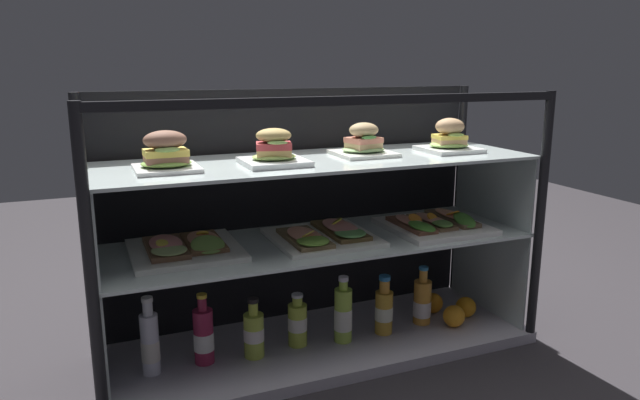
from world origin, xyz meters
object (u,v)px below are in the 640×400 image
at_px(plated_roll_sandwich_near_left_corner, 166,155).
at_px(orange_fruit_beside_bottles, 433,303).
at_px(plated_roll_sandwich_near_right_corner, 449,139).
at_px(juice_bottle_back_left, 384,310).
at_px(juice_bottle_back_right, 150,343).
at_px(orange_fruit_rolled_forward, 454,316).
at_px(open_sandwich_tray_right_of_center, 435,224).
at_px(juice_bottle_back_center, 204,336).
at_px(open_sandwich_tray_mid_left, 324,235).
at_px(juice_bottle_front_left_end, 254,333).
at_px(juice_bottle_front_right_end, 422,302).
at_px(juice_bottle_front_middle, 343,315).
at_px(plated_roll_sandwich_far_left, 274,152).
at_px(orange_fruit_near_left_post, 466,307).
at_px(juice_bottle_front_second, 298,323).
at_px(plated_roll_sandwich_right_of_center, 364,144).
at_px(open_sandwich_tray_left_of_center, 185,247).

xyz_separation_m(plated_roll_sandwich_near_left_corner, orange_fruit_beside_bottles, (1.00, 0.07, -0.66)).
height_order(plated_roll_sandwich_near_right_corner, juice_bottle_back_left, plated_roll_sandwich_near_right_corner).
xyz_separation_m(juice_bottle_back_right, orange_fruit_rolled_forward, (1.08, -0.08, -0.06)).
relative_size(open_sandwich_tray_right_of_center, juice_bottle_back_center, 1.43).
xyz_separation_m(open_sandwich_tray_mid_left, juice_bottle_back_right, (-0.59, 0.00, -0.29)).
height_order(juice_bottle_front_left_end, orange_fruit_rolled_forward, juice_bottle_front_left_end).
bearing_deg(juice_bottle_front_right_end, juice_bottle_front_middle, -176.36).
xyz_separation_m(juice_bottle_back_right, juice_bottle_front_left_end, (0.33, -0.02, -0.02)).
relative_size(plated_roll_sandwich_far_left, juice_bottle_front_middle, 0.81).
bearing_deg(juice_bottle_front_right_end, juice_bottle_back_left, -173.43).
xyz_separation_m(open_sandwich_tray_mid_left, juice_bottle_back_left, (0.22, -0.03, -0.30)).
distance_m(juice_bottle_back_center, juice_bottle_back_left, 0.65).
height_order(open_sandwich_tray_mid_left, juice_bottle_back_left, open_sandwich_tray_mid_left).
relative_size(plated_roll_sandwich_far_left, orange_fruit_near_left_post, 2.47).
xyz_separation_m(open_sandwich_tray_right_of_center, orange_fruit_beside_bottles, (0.06, 0.08, -0.35)).
bearing_deg(juice_bottle_front_left_end, juice_bottle_front_second, 7.64).
height_order(open_sandwich_tray_mid_left, juice_bottle_front_left_end, open_sandwich_tray_mid_left).
height_order(juice_bottle_back_center, orange_fruit_near_left_post, juice_bottle_back_center).
height_order(juice_bottle_front_middle, orange_fruit_beside_bottles, juice_bottle_front_middle).
distance_m(plated_roll_sandwich_right_of_center, orange_fruit_beside_bottles, 0.73).
bearing_deg(orange_fruit_rolled_forward, juice_bottle_back_left, 168.28).
distance_m(open_sandwich_tray_mid_left, orange_fruit_beside_bottles, 0.60).
relative_size(plated_roll_sandwich_near_left_corner, open_sandwich_tray_mid_left, 0.53).
distance_m(plated_roll_sandwich_near_left_corner, orange_fruit_near_left_post, 1.28).
height_order(plated_roll_sandwich_near_right_corner, open_sandwich_tray_right_of_center, plated_roll_sandwich_near_right_corner).
xyz_separation_m(juice_bottle_front_second, orange_fruit_rolled_forward, (0.59, -0.09, -0.04)).
bearing_deg(plated_roll_sandwich_near_right_corner, orange_fruit_near_left_post, -10.85).
xyz_separation_m(juice_bottle_front_right_end, orange_fruit_near_left_post, (0.19, -0.02, -0.04)).
xyz_separation_m(juice_bottle_back_left, juice_bottle_front_right_end, (0.17, 0.02, -0.01)).
bearing_deg(orange_fruit_beside_bottles, open_sandwich_tray_right_of_center, -127.90).
xyz_separation_m(open_sandwich_tray_left_of_center, orange_fruit_rolled_forward, (0.95, -0.12, -0.35)).
height_order(plated_roll_sandwich_near_right_corner, juice_bottle_front_right_end, plated_roll_sandwich_near_right_corner).
bearing_deg(juice_bottle_back_right, plated_roll_sandwich_near_left_corner, -11.46).
height_order(open_sandwich_tray_right_of_center, juice_bottle_front_middle, open_sandwich_tray_right_of_center).
distance_m(plated_roll_sandwich_right_of_center, juice_bottle_front_middle, 0.60).
xyz_separation_m(plated_roll_sandwich_far_left, juice_bottle_front_left_end, (-0.07, 0.02, -0.61)).
bearing_deg(juice_bottle_back_center, juice_bottle_front_right_end, -0.92).
bearing_deg(juice_bottle_front_middle, juice_bottle_front_right_end, 3.64).
distance_m(open_sandwich_tray_right_of_center, juice_bottle_front_middle, 0.47).
bearing_deg(juice_bottle_front_right_end, open_sandwich_tray_mid_left, 179.15).
xyz_separation_m(plated_roll_sandwich_right_of_center, juice_bottle_back_center, (-0.58, -0.02, -0.60)).
relative_size(juice_bottle_front_middle, orange_fruit_rolled_forward, 2.93).
height_order(plated_roll_sandwich_far_left, plated_roll_sandwich_near_right_corner, plated_roll_sandwich_near_right_corner).
relative_size(plated_roll_sandwich_near_left_corner, plated_roll_sandwich_right_of_center, 0.96).
bearing_deg(orange_fruit_near_left_post, juice_bottle_back_left, -179.98).
bearing_deg(juice_bottle_back_left, orange_fruit_rolled_forward, -11.72).
bearing_deg(juice_bottle_front_left_end, juice_bottle_back_left, -1.18).
height_order(juice_bottle_front_middle, orange_fruit_near_left_post, juice_bottle_front_middle).
bearing_deg(open_sandwich_tray_left_of_center, juice_bottle_back_left, -5.63).
distance_m(open_sandwich_tray_left_of_center, juice_bottle_back_center, 0.30).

